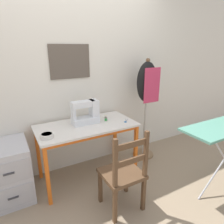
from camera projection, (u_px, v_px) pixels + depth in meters
ground_plane at (99, 189)px, 2.42m from camera, size 14.00×14.00×0.00m
wall_back at (74, 77)px, 2.59m from camera, size 10.00×0.07×2.55m
sewing_table at (87, 131)px, 2.46m from camera, size 1.21×0.62×0.73m
sewing_machine at (87, 113)px, 2.47m from camera, size 0.35×0.16×0.31m
fabric_bowl at (47, 136)px, 2.09m from camera, size 0.14×0.14×0.05m
scissors at (126, 121)px, 2.57m from camera, size 0.11×0.12×0.01m
thread_spool_near_machine at (99, 118)px, 2.63m from camera, size 0.04×0.04×0.04m
thread_spool_mid_table at (106, 119)px, 2.57m from camera, size 0.04×0.04×0.04m
thread_spool_far_edge at (106, 117)px, 2.69m from camera, size 0.04×0.04×0.03m
wooden_chair at (123, 174)px, 2.02m from camera, size 0.40×0.38×0.90m
filing_cabinet at (9, 171)px, 2.22m from camera, size 0.43×0.56×0.65m
dress_form at (147, 88)px, 2.85m from camera, size 0.32×0.32×1.50m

